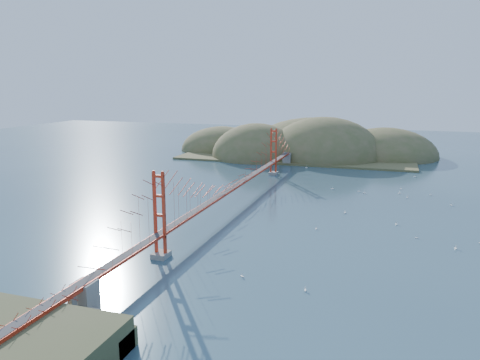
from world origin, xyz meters
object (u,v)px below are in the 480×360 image
(sailboat_2, at_px, (417,237))
(sailboat_0, at_px, (316,228))
(bridge, at_px, (235,167))
(sailboat_1, at_px, (396,224))
(fort, at_px, (78,315))

(sailboat_2, xyz_separation_m, sailboat_0, (-14.94, -0.22, 0.00))
(bridge, height_order, sailboat_1, bridge)
(fort, distance_m, sailboat_0, 40.36)
(bridge, bearing_deg, sailboat_0, -33.10)
(sailboat_2, bearing_deg, sailboat_1, 114.94)
(bridge, relative_size, sailboat_2, 169.22)
(sailboat_2, relative_size, sailboat_1, 0.84)
(bridge, xyz_separation_m, sailboat_0, (17.61, -11.48, -6.87))
(sailboat_2, distance_m, sailboat_1, 6.89)
(bridge, height_order, fort, bridge)
(bridge, xyz_separation_m, fort, (0.40, -47.98, -6.34))
(sailboat_1, bearing_deg, sailboat_0, -151.73)
(bridge, bearing_deg, fort, -89.52)
(fort, height_order, sailboat_0, fort)
(fort, bearing_deg, sailboat_2, 48.80)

